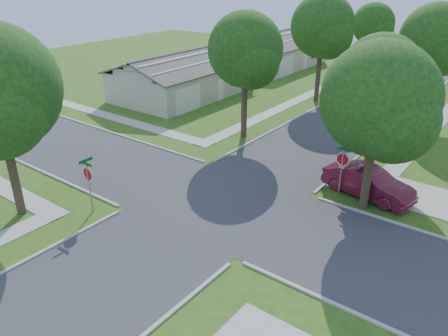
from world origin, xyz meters
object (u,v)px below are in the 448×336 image
tree_e_mid (436,42)px  house_nw_far (274,54)px  stop_sign_sw (88,176)px  tree_w_near (246,53)px  tree_w_far (373,26)px  tree_e_near (381,80)px  car_curb_west (413,65)px  house_nw_near (184,79)px  stop_sign_ne (342,161)px  tree_ne_corner (380,105)px  car_driveway (368,183)px  car_curb_east (367,112)px  tree_w_mid (323,29)px

tree_e_mid → house_nw_far: 23.95m
stop_sign_sw → tree_e_mid: tree_e_mid is taller
tree_w_near → tree_w_far: tree_w_near is taller
tree_e_near → tree_w_far: size_ratio=1.03×
house_nw_far → car_curb_west: size_ratio=3.36×
tree_e_mid → house_nw_near: (-20.75, -6.01, -4.74)m
stop_sign_ne → tree_ne_corner: 3.96m
stop_sign_ne → tree_e_mid: bearing=89.8°
tree_e_near → tree_ne_corner: (1.61, -4.80, -0.05)m
car_driveway → house_nw_far: bearing=49.6°
stop_sign_sw → car_curb_east: size_ratio=0.70×
tree_w_near → car_curb_west: tree_w_near is taller
tree_w_near → tree_w_mid: 12.01m
tree_w_far → car_curb_west: bearing=59.9°
tree_e_near → car_curb_east: size_ratio=1.94×
house_nw_near → car_driveway: (21.99, -9.50, -0.70)m
tree_w_far → car_driveway: bearing=-69.5°
house_nw_far → car_driveway: (21.99, -26.50, -0.70)m
stop_sign_sw → car_curb_east: bearing=75.5°
house_nw_near → car_curb_west: (14.79, 24.97, -0.93)m
house_nw_far → stop_sign_sw: bearing=-72.9°
stop_sign_ne → car_curb_east: 13.94m
tree_e_near → tree_e_mid: size_ratio=0.90×
stop_sign_sw → car_driveway: 14.83m
tree_e_mid → tree_ne_corner: bearing=-84.6°
tree_w_mid → house_nw_far: bearing=135.9°
tree_w_mid → house_nw_near: tree_w_mid is taller
tree_w_near → car_curb_east: (5.84, 9.12, -5.39)m
house_nw_near → car_curb_east: bearing=10.3°
stop_sign_sw → tree_w_far: (0.05, 38.71, 3.48)m
stop_sign_ne → car_curb_west: size_ratio=0.74×
stop_sign_sw → house_nw_near: house_nw_near is taller
stop_sign_ne → car_curb_west: 35.78m
house_nw_near → house_nw_far: (0.00, 17.00, 0.00)m
tree_e_mid → house_nw_near: size_ratio=0.68×
car_driveway → car_curb_east: (-4.80, 12.63, -0.09)m
house_nw_far → tree_e_mid: bearing=-27.9°
tree_w_mid → car_driveway: bearing=-55.5°
tree_e_near → car_driveway: tree_e_near is taller
tree_w_mid → tree_e_near: bearing=-52.0°
stop_sign_ne → car_curb_east: bearing=104.6°
tree_w_near → tree_e_near: bearing=-0.0°
car_driveway → car_curb_east: size_ratio=1.17×
tree_e_mid → car_driveway: tree_e_mid is taller
house_nw_near → car_curb_east: size_ratio=3.19×
tree_w_far → house_nw_far: tree_w_far is taller
stop_sign_sw → car_curb_west: stop_sign_sw is taller
tree_e_near → car_curb_east: tree_e_near is taller
stop_sign_ne → tree_ne_corner: tree_ne_corner is taller
tree_ne_corner → house_nw_far: tree_ne_corner is taller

